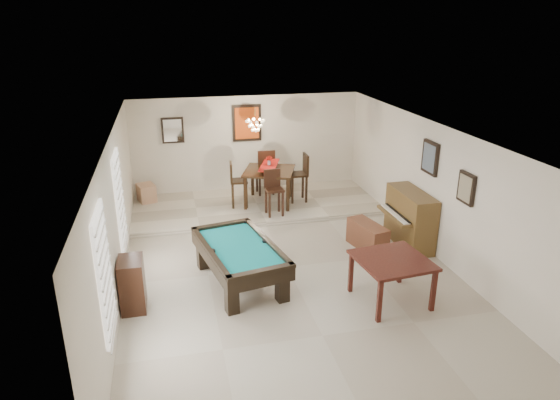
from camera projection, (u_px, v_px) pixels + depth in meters
name	position (u px, v px, depth m)	size (l,w,h in m)	color
ground_plane	(287.00, 267.00, 9.55)	(6.00, 9.00, 0.02)	beige
wall_back	(247.00, 145.00, 13.21)	(6.00, 0.04, 2.60)	silver
wall_front	(394.00, 358.00, 4.98)	(6.00, 0.04, 2.60)	silver
wall_left	(116.00, 217.00, 8.46)	(0.04, 9.00, 2.60)	silver
wall_right	(437.00, 191.00, 9.72)	(0.04, 9.00, 2.60)	silver
ceiling	(288.00, 133.00, 8.64)	(6.00, 9.00, 0.04)	white
dining_step	(256.00, 205.00, 12.49)	(6.00, 2.50, 0.12)	beige
window_left_front	(104.00, 273.00, 6.42)	(0.06, 1.00, 1.70)	white
window_left_rear	(120.00, 200.00, 8.98)	(0.06, 1.00, 1.70)	white
pool_table	(240.00, 265.00, 8.85)	(1.16, 2.14, 0.71)	black
square_table	(391.00, 280.00, 8.28)	(1.13, 1.13, 0.78)	#34120D
upright_piano	(404.00, 219.00, 10.28)	(0.78, 1.39, 1.16)	brown
piano_bench	(367.00, 236.00, 10.21)	(0.39, 1.00, 0.55)	brown
apothecary_chest	(132.00, 284.00, 8.06)	(0.39, 0.58, 0.87)	black
dining_table	(269.00, 184.00, 12.32)	(1.18, 1.18, 0.98)	black
flower_vase	(269.00, 161.00, 12.11)	(0.14, 0.14, 0.23)	#AE1B0E
dining_chair_south	(274.00, 193.00, 11.56)	(0.39, 0.39, 1.06)	black
dining_chair_north	(265.00, 171.00, 12.96)	(0.45, 0.45, 1.20)	black
dining_chair_west	(239.00, 184.00, 12.10)	(0.41, 0.41, 1.11)	black
dining_chair_east	(298.00, 178.00, 12.43)	(0.45, 0.45, 1.20)	black
corner_bench	(146.00, 193.00, 12.53)	(0.39, 0.49, 0.44)	tan
chandelier	(255.00, 121.00, 11.71)	(0.44, 0.44, 0.60)	#FFE5B2
back_painting	(247.00, 123.00, 12.96)	(0.75, 0.06, 0.95)	#D84C14
back_mirror	(173.00, 130.00, 12.60)	(0.55, 0.06, 0.65)	white
right_picture_upper	(430.00, 158.00, 9.78)	(0.06, 0.55, 0.65)	slate
right_picture_lower	(466.00, 188.00, 8.66)	(0.06, 0.45, 0.55)	gray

